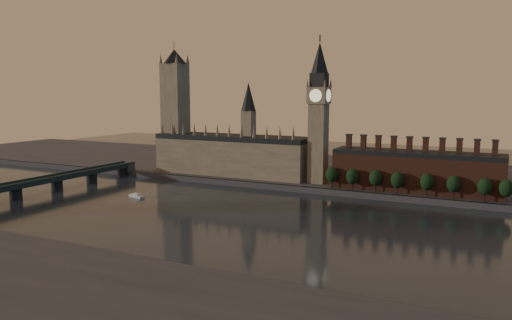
{
  "coord_description": "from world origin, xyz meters",
  "views": [
    {
      "loc": [
        131.0,
        -235.27,
        70.7
      ],
      "look_at": [
        -13.5,
        55.0,
        26.24
      ],
      "focal_mm": 35.0,
      "sensor_mm": 36.0,
      "label": 1
    }
  ],
  "objects_px": {
    "westminster_bridge": "(34,185)",
    "river_boat": "(137,196)",
    "victoria_tower": "(175,106)",
    "big_ben": "(319,111)"
  },
  "relations": [
    {
      "from": "river_boat",
      "to": "victoria_tower",
      "type": "bearing_deg",
      "value": 125.46
    },
    {
      "from": "victoria_tower",
      "to": "big_ben",
      "type": "height_order",
      "value": "victoria_tower"
    },
    {
      "from": "big_ben",
      "to": "river_boat",
      "type": "xyz_separation_m",
      "value": [
        -98.41,
        -85.7,
        -55.8
      ]
    },
    {
      "from": "victoria_tower",
      "to": "river_boat",
      "type": "height_order",
      "value": "victoria_tower"
    },
    {
      "from": "victoria_tower",
      "to": "big_ben",
      "type": "distance_m",
      "value": 130.12
    },
    {
      "from": "big_ben",
      "to": "river_boat",
      "type": "distance_m",
      "value": 141.93
    },
    {
      "from": "westminster_bridge",
      "to": "river_boat",
      "type": "height_order",
      "value": "westminster_bridge"
    },
    {
      "from": "victoria_tower",
      "to": "river_boat",
      "type": "relative_size",
      "value": 7.73
    },
    {
      "from": "westminster_bridge",
      "to": "river_boat",
      "type": "relative_size",
      "value": 14.31
    },
    {
      "from": "westminster_bridge",
      "to": "river_boat",
      "type": "distance_m",
      "value": 72.14
    }
  ]
}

